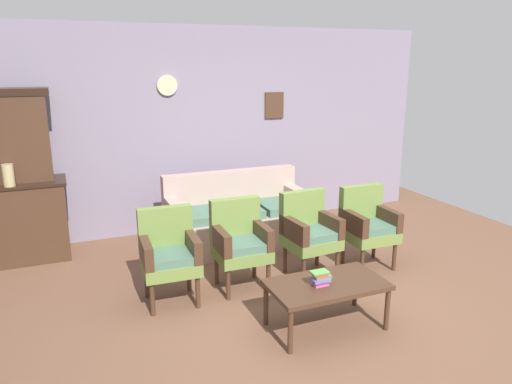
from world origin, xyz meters
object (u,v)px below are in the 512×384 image
Objects in this scene: floral_couch at (238,220)px; book_stack_on_table at (321,278)px; armchair_near_cabinet at (169,252)px; vase_on_cabinet at (8,175)px; armchair_row_middle at (309,230)px; coffee_table at (327,287)px; armchair_near_couch_end at (240,240)px; side_cabinet at (16,222)px; armchair_by_doorway at (368,223)px.

book_stack_on_table is (-0.07, -2.17, 0.16)m from floral_couch.
vase_on_cabinet is at bearing 133.64° from armchair_near_cabinet.
coffee_table is (-0.39, -1.03, -0.12)m from armchair_row_middle.
book_stack_on_table is (0.32, -1.05, -0.01)m from armchair_near_couch_end.
side_cabinet is 1.28× the size of armchair_row_middle.
armchair_by_doorway is at bearing -22.20° from vase_on_cabinet.
book_stack_on_table is at bearing -162.55° from coffee_table.
armchair_row_middle is 1.00× the size of armchair_by_doorway.
side_cabinet is 1.28× the size of armchair_near_couch_end.
side_cabinet is 2.68m from armchair_near_couch_end.
floral_couch is at bearing 133.85° from armchair_by_doorway.
armchair_by_doorway is at bearing -46.15° from floral_couch.
armchair_near_couch_end is at bearing 2.43° from armchair_near_cabinet.
coffee_table is at bearing -44.27° from vase_on_cabinet.
book_stack_on_table is at bearing -44.19° from armchair_near_cabinet.
vase_on_cabinet is at bearing 172.64° from floral_couch.
armchair_near_cabinet is (1.40, -1.65, 0.03)m from side_cabinet.
floral_couch and armchair_row_middle have the same top height.
armchair_row_middle is 0.90× the size of coffee_table.
armchair_near_couch_end reaches higher than book_stack_on_table.
armchair_near_cabinet is at bearing 135.81° from book_stack_on_table.
coffee_table is (0.40, -1.03, -0.12)m from armchair_near_couch_end.
armchair_row_middle is at bearing 69.41° from coffee_table.
side_cabinet is 1.28× the size of armchair_by_doorway.
book_stack_on_table is (-0.08, -0.02, 0.11)m from coffee_table.
book_stack_on_table is (2.46, -2.67, 0.02)m from side_cabinet.
armchair_near_cabinet is at bearing -134.37° from floral_couch.
armchair_near_cabinet is 1.52m from armchair_row_middle.
coffee_table is at bearing -110.59° from armchair_row_middle.
armchair_near_couch_end is (-0.39, -1.11, 0.17)m from floral_couch.
floral_couch is at bearing 88.25° from book_stack_on_table.
armchair_near_cabinet is 5.10× the size of book_stack_on_table.
vase_on_cabinet is 0.24× the size of coffee_table.
side_cabinet reaches higher than armchair_near_couch_end.
coffee_table is at bearing -46.25° from side_cabinet.
armchair_row_middle reaches higher than coffee_table.
side_cabinet is 0.61m from vase_on_cabinet.
armchair_by_doorway is at bearing 41.92° from coffee_table.
floral_couch is 9.96× the size of book_stack_on_table.
armchair_near_cabinet is 1.51m from coffee_table.
side_cabinet is 0.66× the size of floral_couch.
armchair_near_couch_end is (0.73, 0.03, 0.00)m from armchair_near_cabinet.
coffee_table is at bearing -89.69° from floral_couch.
vase_on_cabinet is 0.27× the size of armchair_near_couch_end.
vase_on_cabinet is at bearing 157.80° from armchair_by_doorway.
armchair_row_middle is at bearing 176.09° from armchair_by_doorway.
armchair_near_cabinet is at bearing -49.58° from side_cabinet.
floral_couch is 1.95× the size of armchair_near_cabinet.
book_stack_on_table is at bearing -45.45° from vase_on_cabinet.
armchair_row_middle is (0.40, -1.11, 0.17)m from floral_couch.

